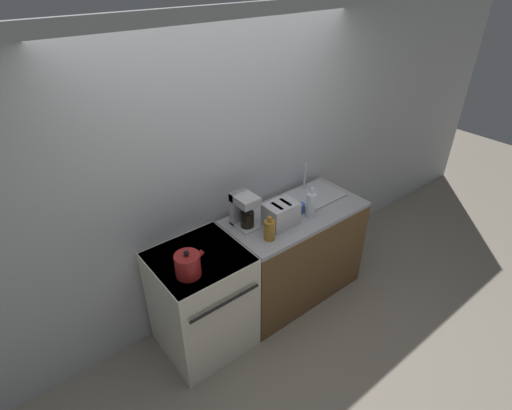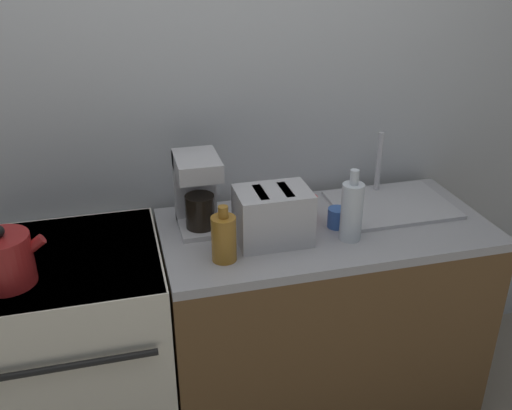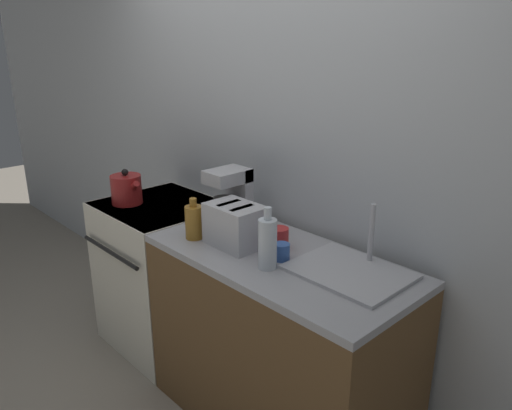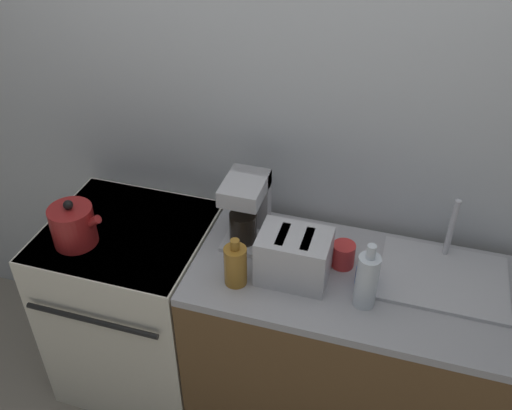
{
  "view_description": "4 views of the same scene",
  "coord_description": "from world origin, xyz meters",
  "px_view_note": "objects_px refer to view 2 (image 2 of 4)",
  "views": [
    {
      "loc": [
        -1.67,
        -1.79,
        2.88
      ],
      "look_at": [
        0.05,
        0.37,
        1.14
      ],
      "focal_mm": 28.0,
      "sensor_mm": 36.0,
      "label": 1
    },
    {
      "loc": [
        -0.31,
        -1.56,
        2.0
      ],
      "look_at": [
        0.18,
        0.35,
        1.05
      ],
      "focal_mm": 40.0,
      "sensor_mm": 36.0,
      "label": 2
    },
    {
      "loc": [
        1.93,
        -1.21,
        1.91
      ],
      "look_at": [
        0.21,
        0.41,
        1.1
      ],
      "focal_mm": 35.0,
      "sensor_mm": 36.0,
      "label": 3
    },
    {
      "loc": [
        0.57,
        -1.36,
        2.5
      ],
      "look_at": [
        0.03,
        0.4,
        1.15
      ],
      "focal_mm": 40.0,
      "sensor_mm": 36.0,
      "label": 4
    }
  ],
  "objects_px": {
    "stove": "(77,357)",
    "bottle_clear": "(352,211)",
    "toaster": "(273,215)",
    "cup_blue": "(337,218)",
    "kettle": "(5,260)",
    "cup_red": "(306,208)",
    "bottle_amber": "(224,238)",
    "coffee_maker": "(197,188)"
  },
  "relations": [
    {
      "from": "cup_red",
      "to": "cup_blue",
      "type": "distance_m",
      "value": 0.13
    },
    {
      "from": "bottle_amber",
      "to": "cup_red",
      "type": "distance_m",
      "value": 0.44
    },
    {
      "from": "bottle_amber",
      "to": "cup_blue",
      "type": "distance_m",
      "value": 0.5
    },
    {
      "from": "kettle",
      "to": "bottle_clear",
      "type": "height_order",
      "value": "bottle_clear"
    },
    {
      "from": "toaster",
      "to": "kettle",
      "type": "bearing_deg",
      "value": -176.17
    },
    {
      "from": "coffee_maker",
      "to": "toaster",
      "type": "bearing_deg",
      "value": -37.22
    },
    {
      "from": "toaster",
      "to": "coffee_maker",
      "type": "distance_m",
      "value": 0.32
    },
    {
      "from": "toaster",
      "to": "bottle_clear",
      "type": "xyz_separation_m",
      "value": [
        0.29,
        -0.06,
        0.02
      ]
    },
    {
      "from": "bottle_amber",
      "to": "stove",
      "type": "bearing_deg",
      "value": 163.96
    },
    {
      "from": "coffee_maker",
      "to": "bottle_amber",
      "type": "bearing_deg",
      "value": -81.09
    },
    {
      "from": "kettle",
      "to": "bottle_clear",
      "type": "relative_size",
      "value": 0.82
    },
    {
      "from": "toaster",
      "to": "cup_red",
      "type": "height_order",
      "value": "toaster"
    },
    {
      "from": "kettle",
      "to": "cup_red",
      "type": "distance_m",
      "value": 1.12
    },
    {
      "from": "coffee_maker",
      "to": "bottle_clear",
      "type": "distance_m",
      "value": 0.6
    },
    {
      "from": "bottle_clear",
      "to": "coffee_maker",
      "type": "bearing_deg",
      "value": 154.62
    },
    {
      "from": "toaster",
      "to": "cup_blue",
      "type": "bearing_deg",
      "value": 7.92
    },
    {
      "from": "kettle",
      "to": "coffee_maker",
      "type": "bearing_deg",
      "value": 20.44
    },
    {
      "from": "stove",
      "to": "bottle_amber",
      "type": "height_order",
      "value": "bottle_amber"
    },
    {
      "from": "kettle",
      "to": "toaster",
      "type": "distance_m",
      "value": 0.93
    },
    {
      "from": "stove",
      "to": "cup_red",
      "type": "xyz_separation_m",
      "value": [
        0.95,
        0.06,
        0.51
      ]
    },
    {
      "from": "bottle_clear",
      "to": "cup_blue",
      "type": "relative_size",
      "value": 3.55
    },
    {
      "from": "cup_red",
      "to": "bottle_amber",
      "type": "bearing_deg",
      "value": -150.01
    },
    {
      "from": "bottle_amber",
      "to": "bottle_clear",
      "type": "xyz_separation_m",
      "value": [
        0.49,
        0.03,
        0.03
      ]
    },
    {
      "from": "kettle",
      "to": "cup_blue",
      "type": "bearing_deg",
      "value": 4.77
    },
    {
      "from": "stove",
      "to": "bottle_clear",
      "type": "distance_m",
      "value": 1.22
    },
    {
      "from": "kettle",
      "to": "cup_blue",
      "type": "distance_m",
      "value": 1.21
    },
    {
      "from": "stove",
      "to": "bottle_clear",
      "type": "xyz_separation_m",
      "value": [
        1.06,
        -0.13,
        0.58
      ]
    },
    {
      "from": "bottle_amber",
      "to": "cup_red",
      "type": "relative_size",
      "value": 2.04
    },
    {
      "from": "kettle",
      "to": "coffee_maker",
      "type": "xyz_separation_m",
      "value": [
        0.68,
        0.25,
        0.07
      ]
    },
    {
      "from": "coffee_maker",
      "to": "cup_blue",
      "type": "bearing_deg",
      "value": -16.16
    },
    {
      "from": "cup_red",
      "to": "kettle",
      "type": "bearing_deg",
      "value": -170.41
    },
    {
      "from": "stove",
      "to": "bottle_amber",
      "type": "relative_size",
      "value": 4.46
    },
    {
      "from": "stove",
      "to": "bottle_clear",
      "type": "height_order",
      "value": "bottle_clear"
    },
    {
      "from": "toaster",
      "to": "cup_red",
      "type": "bearing_deg",
      "value": 35.45
    },
    {
      "from": "bottle_clear",
      "to": "cup_red",
      "type": "height_order",
      "value": "bottle_clear"
    },
    {
      "from": "toaster",
      "to": "cup_blue",
      "type": "distance_m",
      "value": 0.28
    },
    {
      "from": "stove",
      "to": "bottle_amber",
      "type": "xyz_separation_m",
      "value": [
        0.57,
        -0.16,
        0.55
      ]
    },
    {
      "from": "coffee_maker",
      "to": "cup_red",
      "type": "height_order",
      "value": "coffee_maker"
    },
    {
      "from": "toaster",
      "to": "coffee_maker",
      "type": "relative_size",
      "value": 0.91
    },
    {
      "from": "bottle_amber",
      "to": "bottle_clear",
      "type": "relative_size",
      "value": 0.75
    },
    {
      "from": "bottle_clear",
      "to": "cup_red",
      "type": "bearing_deg",
      "value": 120.85
    },
    {
      "from": "stove",
      "to": "kettle",
      "type": "distance_m",
      "value": 0.58
    }
  ]
}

